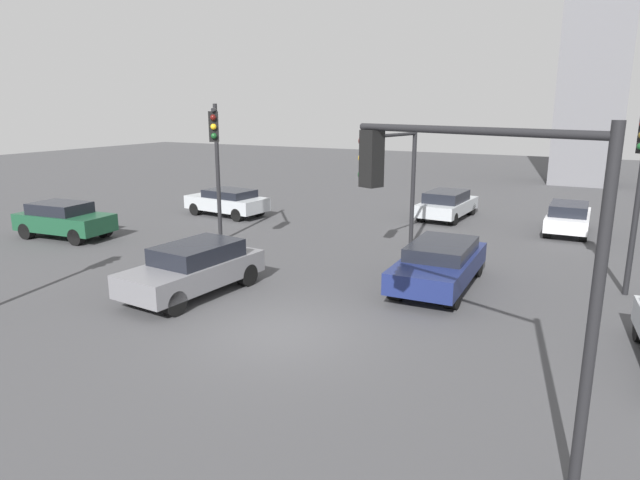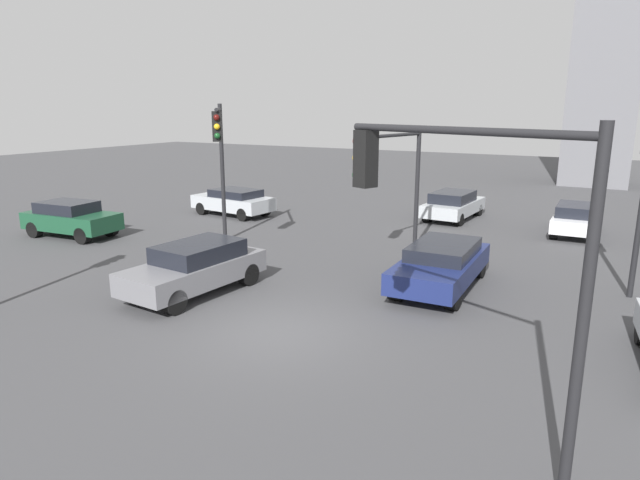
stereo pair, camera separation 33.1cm
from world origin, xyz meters
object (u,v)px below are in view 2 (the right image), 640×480
Objects in this scene: car_3 at (441,264)px; car_2 at (453,205)px; traffic_light_0 at (394,166)px; traffic_light_2 at (458,212)px; car_7 at (234,201)px; car_4 at (575,218)px; traffic_light_1 at (220,147)px; car_1 at (71,218)px; car_8 at (195,267)px.

car_2 is at bearing -167.61° from car_3.
traffic_light_2 is (4.93, -9.94, 0.49)m from traffic_light_0.
car_4 is at bearing -160.87° from car_7.
car_3 is 1.21× the size of car_4.
car_3 is 1.12× the size of car_7.
traffic_light_1 is 1.25× the size of car_2.
traffic_light_0 is at bearing -135.85° from car_3.
car_2 is at bearing -53.15° from traffic_light_2.
car_1 is at bearing 1.56° from traffic_light_2.
car_4 is (2.89, 9.60, -0.03)m from car_3.
car_7 is at bearing 102.34° from car_4.
car_2 reaches higher than car_7.
traffic_light_2 is 1.26× the size of car_1.
car_1 is 15.51m from car_3.
car_4 is at bearing 161.80° from car_3.
car_8 is (9.39, -2.98, 0.00)m from car_1.
traffic_light_1 is 7.68m from car_1.
car_1 is 0.95× the size of car_2.
car_7 is at bearing -20.89° from traffic_light_2.
car_4 is at bearing -94.80° from car_2.
car_2 is at bearing -169.29° from traffic_light_0.
traffic_light_0 reaches higher than car_8.
traffic_light_2 reaches higher than traffic_light_0.
traffic_light_1 reaches higher than traffic_light_0.
traffic_light_2 is at bearing 143.67° from car_7.
car_1 is 1.03× the size of car_4.
traffic_light_0 reaches higher than car_2.
car_8 is (-8.44, 3.46, -2.99)m from traffic_light_2.
car_3 is (2.59, -2.53, -2.54)m from traffic_light_0.
traffic_light_1 reaches higher than car_8.
car_1 reaches higher than car_7.
car_7 is (-15.30, -3.57, 0.01)m from car_4.
traffic_light_2 reaches higher than car_8.
traffic_light_0 is 1.10× the size of car_1.
car_4 is at bearing 91.73° from traffic_light_1.
car_7 is at bearing 61.45° from car_1.
traffic_light_1 reaches higher than car_4.
traffic_light_2 is 1.21× the size of car_7.
car_8 reaches higher than car_3.
traffic_light_2 is at bearing 72.55° from car_8.
traffic_light_0 is at bearing 10.33° from car_1.
car_7 is (3.07, 6.99, -0.07)m from car_1.
car_8 is at bearing -22.47° from car_1.
car_1 is at bearing -87.90° from car_3.
car_7 is at bearing -117.38° from car_3.
traffic_light_0 is 6.38m from traffic_light_1.
car_8 is (-3.50, -6.48, -2.49)m from traffic_light_0.
car_2 is 10.71m from car_3.
car_1 is (-6.89, -1.42, -3.08)m from traffic_light_1.
traffic_light_1 is 7.46m from car_7.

